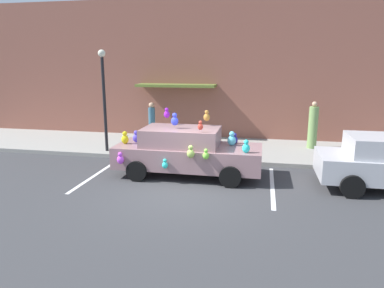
{
  "coord_description": "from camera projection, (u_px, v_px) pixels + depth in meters",
  "views": [
    {
      "loc": [
        2.08,
        -9.06,
        3.53
      ],
      "look_at": [
        -0.18,
        2.13,
        0.9
      ],
      "focal_mm": 32.81,
      "sensor_mm": 36.0,
      "label": 1
    }
  ],
  "objects": [
    {
      "name": "ground_plane",
      "position": [
        183.0,
        192.0,
        9.84
      ],
      "size": [
        60.0,
        60.0,
        0.0
      ],
      "primitive_type": "plane",
      "color": "#38383A"
    },
    {
      "name": "street_lamp_post",
      "position": [
        104.0,
        90.0,
        13.37
      ],
      "size": [
        0.28,
        0.28,
        3.88
      ],
      "color": "black",
      "rests_on": "sidewalk"
    },
    {
      "name": "plush_covered_car",
      "position": [
        186.0,
        151.0,
        11.16
      ],
      "size": [
        4.6,
        2.02,
        2.1
      ],
      "color": "gray",
      "rests_on": "ground"
    },
    {
      "name": "parking_stripe_rear",
      "position": [
        96.0,
        174.0,
        11.4
      ],
      "size": [
        0.12,
        3.6,
        0.01
      ],
      "primitive_type": "cube",
      "color": "silver",
      "rests_on": "ground"
    },
    {
      "name": "teddy_bear_on_sidewalk",
      "position": [
        125.0,
        142.0,
        14.16
      ],
      "size": [
        0.3,
        0.25,
        0.58
      ],
      "color": "beige",
      "rests_on": "sidewalk"
    },
    {
      "name": "pedestrian_walking_past",
      "position": [
        313.0,
        127.0,
        14.16
      ],
      "size": [
        0.37,
        0.37,
        1.9
      ],
      "color": "#799E59",
      "rests_on": "sidewalk"
    },
    {
      "name": "pedestrian_near_shopfront",
      "position": [
        152.0,
        121.0,
        16.02
      ],
      "size": [
        0.3,
        0.3,
        1.66
      ],
      "color": "#386277",
      "rests_on": "sidewalk"
    },
    {
      "name": "sidewalk",
      "position": [
        210.0,
        148.0,
        14.6
      ],
      "size": [
        24.0,
        4.0,
        0.15
      ],
      "primitive_type": "cube",
      "color": "gray",
      "rests_on": "ground"
    },
    {
      "name": "storefront_building",
      "position": [
        217.0,
        71.0,
        15.95
      ],
      "size": [
        24.0,
        1.25,
        6.4
      ],
      "color": "brown",
      "rests_on": "ground"
    },
    {
      "name": "parking_stripe_front",
      "position": [
        272.0,
        186.0,
        10.32
      ],
      "size": [
        0.12,
        3.6,
        0.01
      ],
      "primitive_type": "cube",
      "color": "silver",
      "rests_on": "ground"
    }
  ]
}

